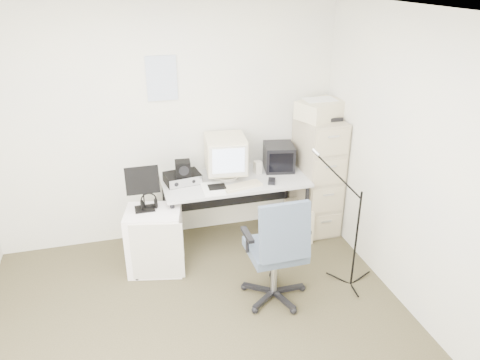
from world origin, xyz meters
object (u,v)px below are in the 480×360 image
object	(u,v)px
side_cart	(155,240)
filing_cabinet	(317,175)
desk	(235,210)
office_chair	(275,248)

from	to	relation	value
side_cart	filing_cabinet	bearing A→B (deg)	22.94
filing_cabinet	desk	distance (m)	0.99
filing_cabinet	side_cart	bearing A→B (deg)	-169.31
filing_cabinet	office_chair	xyz separation A→B (m)	(-0.87, -1.08, -0.12)
desk	office_chair	xyz separation A→B (m)	(0.08, -1.05, 0.16)
desk	filing_cabinet	bearing A→B (deg)	1.81
filing_cabinet	office_chair	distance (m)	1.39
filing_cabinet	side_cart	xyz separation A→B (m)	(-1.84, -0.35, -0.33)
side_cart	office_chair	bearing A→B (deg)	-24.75
office_chair	side_cart	distance (m)	1.24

